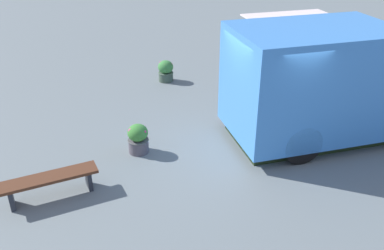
% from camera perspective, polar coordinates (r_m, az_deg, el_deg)
% --- Properties ---
extents(ground_plane, '(40.00, 40.00, 0.00)m').
position_cam_1_polar(ground_plane, '(10.03, 10.53, -1.89)').
color(ground_plane, slate).
extents(food_truck, '(5.20, 5.07, 2.64)m').
position_cam_1_polar(food_truck, '(10.13, 18.83, 5.27)').
color(food_truck, '#4088DF').
rests_on(food_truck, ground_plane).
extents(planter_flowering_near, '(0.48, 0.48, 0.68)m').
position_cam_1_polar(planter_flowering_near, '(9.26, -7.44, -1.86)').
color(planter_flowering_near, '#554F58').
rests_on(planter_flowering_near, ground_plane).
extents(planter_flowering_far, '(0.48, 0.48, 0.67)m').
position_cam_1_polar(planter_flowering_far, '(13.16, -3.65, 7.48)').
color(planter_flowering_far, '#425445').
rests_on(planter_flowering_far, ground_plane).
extents(plaza_bench, '(1.39, 1.65, 0.46)m').
position_cam_1_polar(plaza_bench, '(8.23, -19.01, -7.33)').
color(plaza_bench, '#55301D').
rests_on(plaza_bench, ground_plane).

